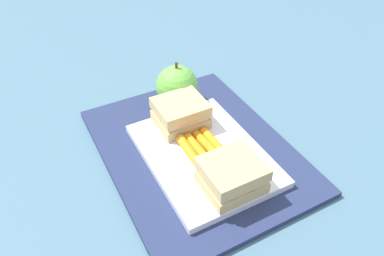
{
  "coord_description": "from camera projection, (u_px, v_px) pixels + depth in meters",
  "views": [
    {
      "loc": [
        -0.38,
        0.21,
        0.42
      ],
      "look_at": [
        0.01,
        0.0,
        0.04
      ],
      "focal_mm": 34.33,
      "sensor_mm": 36.0,
      "label": 1
    }
  ],
  "objects": [
    {
      "name": "carrot_sticks_bundle",
      "position": [
        203.0,
        148.0,
        0.56
      ],
      "size": [
        0.08,
        0.06,
        0.02
      ],
      "color": "orange",
      "rests_on": "food_tray"
    },
    {
      "name": "sandwich_half_right",
      "position": [
        180.0,
        113.0,
        0.61
      ],
      "size": [
        0.07,
        0.08,
        0.04
      ],
      "color": "tan",
      "rests_on": "food_tray"
    },
    {
      "name": "lunchbag_mat",
      "position": [
        196.0,
        150.0,
        0.6
      ],
      "size": [
        0.36,
        0.28,
        0.01
      ],
      "primitive_type": "cube",
      "color": "navy",
      "rests_on": "ground_plane"
    },
    {
      "name": "apple",
      "position": [
        177.0,
        86.0,
        0.66
      ],
      "size": [
        0.08,
        0.08,
        0.09
      ],
      "color": "#66B742",
      "rests_on": "lunchbag_mat"
    },
    {
      "name": "food_tray",
      "position": [
        203.0,
        154.0,
        0.57
      ],
      "size": [
        0.23,
        0.17,
        0.01
      ],
      "primitive_type": "cube",
      "color": "white",
      "rests_on": "lunchbag_mat"
    },
    {
      "name": "sandwich_half_left",
      "position": [
        232.0,
        175.0,
        0.5
      ],
      "size": [
        0.07,
        0.08,
        0.04
      ],
      "color": "tan",
      "rests_on": "food_tray"
    },
    {
      "name": "ground_plane",
      "position": [
        196.0,
        152.0,
        0.6
      ],
      "size": [
        2.4,
        2.4,
        0.0
      ],
      "primitive_type": "plane",
      "color": "#42667A"
    }
  ]
}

